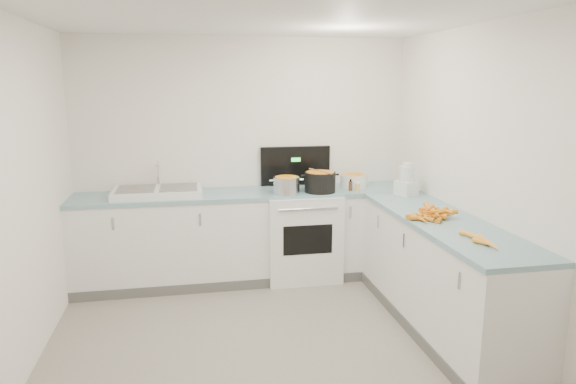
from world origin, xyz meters
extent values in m
cube|color=white|center=(0.00, 1.70, 0.45)|extent=(3.50, 0.60, 0.90)
cube|color=#7FAAB4|center=(0.00, 1.70, 0.92)|extent=(3.50, 0.62, 0.04)
cube|color=white|center=(1.45, 0.30, 0.45)|extent=(0.60, 2.20, 0.90)
cube|color=#7FAAB4|center=(1.45, 0.30, 0.92)|extent=(0.62, 2.20, 0.04)
cube|color=white|center=(0.55, 1.68, 0.45)|extent=(0.76, 0.65, 0.90)
cube|color=black|center=(0.55, 1.98, 1.15)|extent=(0.76, 0.05, 0.42)
cube|color=white|center=(-0.90, 1.70, 0.97)|extent=(0.86, 0.52, 0.07)
cube|color=slate|center=(-1.10, 1.70, 1.01)|extent=(0.36, 0.42, 0.01)
cube|color=slate|center=(-0.70, 1.70, 1.01)|extent=(0.36, 0.42, 0.01)
cylinder|color=silver|center=(-0.90, 1.92, 1.13)|extent=(0.03, 0.03, 0.24)
cylinder|color=silver|center=(0.37, 1.52, 1.02)|extent=(0.29, 0.29, 0.19)
cylinder|color=black|center=(0.72, 1.55, 1.03)|extent=(0.40, 0.40, 0.22)
cylinder|color=#AD7A47|center=(0.72, 1.55, 1.15)|extent=(0.16, 0.35, 0.02)
cylinder|color=white|center=(1.14, 1.74, 1.01)|extent=(0.33, 0.33, 0.13)
cylinder|color=#593319|center=(1.05, 1.55, 0.99)|extent=(0.04, 0.04, 0.10)
cylinder|color=#E5B266|center=(1.09, 1.46, 0.98)|extent=(0.05, 0.05, 0.09)
cube|color=white|center=(1.52, 1.24, 1.01)|extent=(0.21, 0.23, 0.14)
cylinder|color=silver|center=(1.52, 1.24, 1.15)|extent=(0.15, 0.15, 0.15)
cylinder|color=white|center=(1.52, 1.24, 1.25)|extent=(0.09, 0.09, 0.04)
cone|color=orange|center=(1.40, 0.27, 0.96)|extent=(0.17, 0.18, 0.04)
cone|color=orange|center=(1.21, 0.40, 0.96)|extent=(0.17, 0.15, 0.05)
cone|color=orange|center=(1.30, 0.40, 0.96)|extent=(0.13, 0.17, 0.04)
cone|color=orange|center=(1.42, 0.47, 0.96)|extent=(0.17, 0.16, 0.04)
cone|color=orange|center=(1.40, 0.38, 0.96)|extent=(0.06, 0.22, 0.04)
cone|color=orange|center=(1.51, 0.40, 0.96)|extent=(0.05, 0.17, 0.05)
cone|color=orange|center=(1.40, 0.41, 0.97)|extent=(0.21, 0.14, 0.05)
cone|color=orange|center=(1.40, 0.51, 0.96)|extent=(0.19, 0.12, 0.04)
cone|color=orange|center=(1.29, 0.32, 0.97)|extent=(0.16, 0.17, 0.05)
cone|color=orange|center=(1.38, 0.32, 0.97)|extent=(0.18, 0.13, 0.05)
cone|color=orange|center=(1.27, 0.31, 0.96)|extent=(0.14, 0.17, 0.04)
cone|color=orange|center=(1.28, 0.39, 0.97)|extent=(0.15, 0.17, 0.05)
cone|color=orange|center=(1.23, 0.30, 0.96)|extent=(0.07, 0.21, 0.04)
cone|color=orange|center=(1.24, 0.31, 0.96)|extent=(0.17, 0.10, 0.05)
cone|color=orange|center=(1.36, 0.34, 1.00)|extent=(0.17, 0.07, 0.05)
cone|color=orange|center=(1.44, 0.33, 1.00)|extent=(0.16, 0.15, 0.05)
cone|color=orange|center=(1.42, 0.36, 0.98)|extent=(0.16, 0.17, 0.05)
cone|color=orange|center=(1.37, 0.35, 0.98)|extent=(0.13, 0.17, 0.04)
cone|color=orange|center=(1.46, 0.33, 1.00)|extent=(0.22, 0.07, 0.04)
cone|color=orange|center=(1.47, 0.35, 1.00)|extent=(0.10, 0.18, 0.04)
cone|color=orange|center=(1.40, 0.47, 0.99)|extent=(0.22, 0.10, 0.05)
cone|color=orange|center=(1.38, 0.33, 0.99)|extent=(0.08, 0.18, 0.05)
cone|color=orange|center=(1.38, 0.48, 1.01)|extent=(0.11, 0.22, 0.05)
cone|color=orange|center=(1.35, 0.41, 1.01)|extent=(0.17, 0.17, 0.05)
cone|color=orange|center=(1.40, -0.44, 0.96)|extent=(0.06, 0.18, 0.04)
cone|color=orange|center=(1.38, -0.38, 0.96)|extent=(0.10, 0.17, 0.04)
cone|color=orange|center=(1.41, -0.32, 0.96)|extent=(0.08, 0.17, 0.04)
cone|color=orange|center=(1.40, -0.26, 0.96)|extent=(0.07, 0.17, 0.04)
cone|color=orange|center=(1.39, -0.20, 0.96)|extent=(0.11, 0.19, 0.04)
cube|color=tan|center=(-1.14, 1.74, 1.02)|extent=(0.04, 0.02, 0.00)
cube|color=tan|center=(-1.20, 1.60, 1.02)|extent=(0.04, 0.03, 0.00)
cube|color=tan|center=(-1.07, 1.60, 1.02)|extent=(0.05, 0.03, 0.00)
cube|color=tan|center=(-1.06, 1.60, 1.02)|extent=(0.05, 0.02, 0.00)
cube|color=tan|center=(-1.12, 1.60, 1.02)|extent=(0.03, 0.04, 0.00)
cube|color=tan|center=(-1.10, 1.75, 1.02)|extent=(0.04, 0.01, 0.00)
cube|color=tan|center=(-1.20, 1.74, 1.02)|extent=(0.03, 0.01, 0.00)
cube|color=tan|center=(-1.17, 1.75, 1.02)|extent=(0.04, 0.01, 0.00)
cube|color=tan|center=(-1.00, 1.72, 1.02)|extent=(0.02, 0.05, 0.00)
cube|color=tan|center=(-1.10, 1.69, 1.02)|extent=(0.02, 0.04, 0.00)
camera|label=1|loc=(-0.57, -3.42, 2.03)|focal=32.00mm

